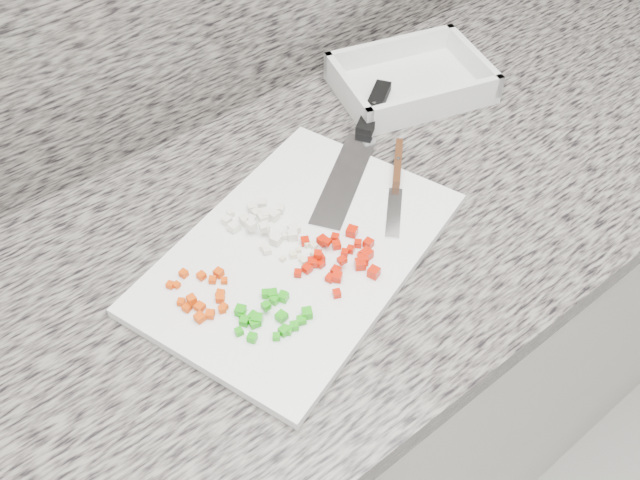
{
  "coord_description": "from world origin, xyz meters",
  "views": [
    {
      "loc": [
        -0.39,
        0.89,
        1.63
      ],
      "look_at": [
        0.0,
        1.39,
        0.93
      ],
      "focal_mm": 40.0,
      "sensor_mm": 36.0,
      "label": 1
    }
  ],
  "objects": [
    {
      "name": "carrot_pile",
      "position": [
        -0.16,
        1.42,
        0.92
      ],
      "size": [
        0.08,
        0.09,
        0.02
      ],
      "color": "#D03D04",
      "rests_on": "cutting_board"
    },
    {
      "name": "garlic_pile",
      "position": [
        -0.02,
        1.4,
        0.92
      ],
      "size": [
        0.05,
        0.03,
        0.01
      ],
      "color": "beige",
      "rests_on": "cutting_board"
    },
    {
      "name": "tray",
      "position": [
        0.36,
        1.59,
        0.92
      ],
      "size": [
        0.29,
        0.24,
        0.05
      ],
      "rotation": [
        0.0,
        0.0,
        -0.3
      ],
      "color": "silver",
      "rests_on": "countertop"
    },
    {
      "name": "cutting_board",
      "position": [
        -0.02,
        1.41,
        0.91
      ],
      "size": [
        0.5,
        0.41,
        0.01
      ],
      "primitive_type": "cube",
      "rotation": [
        0.0,
        0.0,
        0.32
      ],
      "color": "white",
      "rests_on": "countertop"
    },
    {
      "name": "onion_pile",
      "position": [
        -0.03,
        1.47,
        0.92
      ],
      "size": [
        0.09,
        0.1,
        0.02
      ],
      "color": "silver",
      "rests_on": "cutting_board"
    },
    {
      "name": "paring_knife",
      "position": [
        0.18,
        1.43,
        0.92
      ],
      "size": [
        0.15,
        0.15,
        0.02
      ],
      "rotation": [
        0.0,
        0.0,
        0.77
      ],
      "color": "#BBBDC2",
      "rests_on": "cutting_board"
    },
    {
      "name": "countertop",
      "position": [
        0.0,
        1.44,
        0.88
      ],
      "size": [
        3.96,
        0.64,
        0.04
      ],
      "primitive_type": "cube",
      "color": "slate",
      "rests_on": "cabinet"
    },
    {
      "name": "chef_knife",
      "position": [
        0.21,
        1.54,
        0.92
      ],
      "size": [
        0.3,
        0.22,
        0.02
      ],
      "rotation": [
        0.0,
        0.0,
        0.59
      ],
      "color": "#BBBDC2",
      "rests_on": "cutting_board"
    },
    {
      "name": "cabinet",
      "position": [
        0.0,
        1.44,
        0.43
      ],
      "size": [
        3.92,
        0.62,
        0.86
      ],
      "primitive_type": "cube",
      "color": "silver",
      "rests_on": "ground"
    },
    {
      "name": "green_pepper_pile",
      "position": [
        -0.11,
        1.34,
        0.92
      ],
      "size": [
        0.09,
        0.08,
        0.02
      ],
      "color": "#1A9A0E",
      "rests_on": "cutting_board"
    },
    {
      "name": "red_pepper_pile",
      "position": [
        0.02,
        1.36,
        0.92
      ],
      "size": [
        0.12,
        0.12,
        0.02
      ],
      "color": "#B81402",
      "rests_on": "cutting_board"
    }
  ]
}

